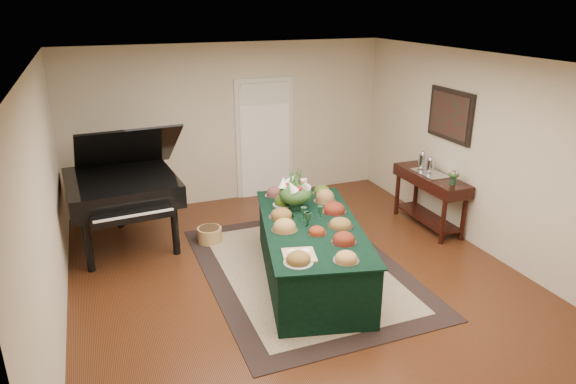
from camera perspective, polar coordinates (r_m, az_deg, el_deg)
name	(u,v)px	position (r m, az deg, el deg)	size (l,w,h in m)	color
ground	(296,276)	(6.70, 0.94, -9.29)	(6.00, 6.00, 0.00)	black
area_rug	(303,269)	(6.83, 1.71, -8.60)	(2.49, 3.48, 0.01)	black
kitchen_doorway	(265,140)	(9.11, -2.59, 5.82)	(1.05, 0.07, 2.10)	silver
buffet_table	(311,252)	(6.45, 2.56, -6.66)	(1.70, 2.65, 0.77)	black
food_platters	(311,215)	(6.40, 2.52, -2.60)	(1.38, 2.34, 0.14)	silver
cutting_board	(299,252)	(5.51, 1.22, -6.73)	(0.42, 0.42, 0.10)	tan
green_goblets	(310,216)	(6.27, 2.45, -2.69)	(0.30, 0.26, 0.18)	#153521
floral_centerpiece	(295,189)	(6.64, 0.83, 0.29)	(0.45, 0.45, 0.45)	#153521
grand_piano	(122,186)	(7.53, -17.93, 0.61)	(1.65, 1.85, 1.78)	black
wicker_basket	(210,235)	(7.62, -8.70, -4.74)	(0.36, 0.36, 0.22)	#AA7B44
mahogany_sideboard	(430,186)	(8.14, 15.55, 0.62)	(0.45, 1.42, 0.86)	black
tea_service	(427,164)	(8.15, 15.17, 2.98)	(0.34, 0.58, 0.30)	silver
pink_bouquet	(454,175)	(7.66, 17.94, 1.81)	(0.17, 0.17, 0.22)	#153521
wall_painting	(450,115)	(7.98, 17.58, 8.15)	(0.05, 0.95, 0.75)	black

